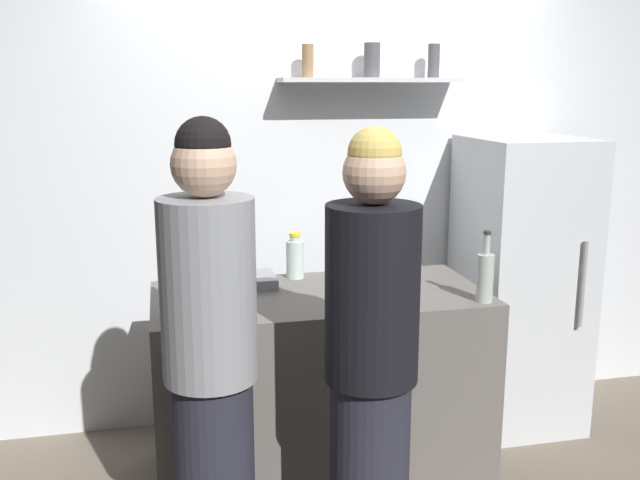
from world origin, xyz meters
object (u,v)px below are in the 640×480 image
at_px(baking_pan, 239,281).
at_px(person_blonde, 371,367).
at_px(utensil_holder, 195,288).
at_px(wine_bottle_pale_glass, 485,275).
at_px(person_grey_hoodie, 211,365).
at_px(water_bottle_plastic, 295,258).
at_px(refrigerator, 520,283).
at_px(wine_bottle_dark_glass, 179,290).

distance_m(baking_pan, person_blonde, 1.00).
bearing_deg(utensil_holder, wine_bottle_pale_glass, -13.22).
relative_size(utensil_holder, person_blonde, 0.13).
distance_m(utensil_holder, person_grey_hoodie, 0.65).
height_order(water_bottle_plastic, person_grey_hoodie, person_grey_hoodie).
distance_m(refrigerator, utensil_holder, 1.83).
relative_size(baking_pan, utensil_holder, 1.54).
height_order(refrigerator, person_blonde, person_blonde).
distance_m(water_bottle_plastic, person_blonde, 1.03).
bearing_deg(utensil_holder, person_blonde, -51.20).
bearing_deg(baking_pan, water_bottle_plastic, 17.32).
xyz_separation_m(baking_pan, person_blonde, (0.37, -0.93, -0.09)).
bearing_deg(person_blonde, wine_bottle_dark_glass, 10.55).
height_order(utensil_holder, water_bottle_plastic, water_bottle_plastic).
distance_m(refrigerator, person_blonde, 1.62).
bearing_deg(person_grey_hoodie, utensil_holder, 170.75).
xyz_separation_m(person_blonde, person_grey_hoodie, (-0.57, 0.10, 0.02)).
xyz_separation_m(utensil_holder, water_bottle_plastic, (0.51, 0.28, 0.04)).
distance_m(refrigerator, water_bottle_plastic, 1.30).
bearing_deg(wine_bottle_pale_glass, water_bottle_plastic, 142.37).
bearing_deg(refrigerator, person_blonde, -137.25).
bearing_deg(baking_pan, wine_bottle_pale_glass, -25.09).
bearing_deg(utensil_holder, baking_pan, 40.85).
bearing_deg(water_bottle_plastic, utensil_holder, -151.17).
distance_m(water_bottle_plastic, person_grey_hoodie, 1.05).
height_order(utensil_holder, wine_bottle_dark_glass, wine_bottle_dark_glass).
xyz_separation_m(water_bottle_plastic, person_blonde, (0.09, -1.02, -0.17)).
xyz_separation_m(refrigerator, water_bottle_plastic, (-1.27, -0.08, 0.23)).
relative_size(wine_bottle_dark_glass, water_bottle_plastic, 1.41).
bearing_deg(wine_bottle_pale_glass, person_grey_hoodie, -164.25).
height_order(refrigerator, wine_bottle_dark_glass, refrigerator).
relative_size(baking_pan, person_grey_hoodie, 0.19).
bearing_deg(wine_bottle_dark_glass, baking_pan, 56.37).
bearing_deg(refrigerator, baking_pan, -173.73).
relative_size(refrigerator, water_bottle_plastic, 6.99).
relative_size(refrigerator, wine_bottle_pale_glass, 4.98).
height_order(wine_bottle_pale_glass, person_blonde, person_blonde).
height_order(refrigerator, baking_pan, refrigerator).
bearing_deg(baking_pan, utensil_holder, -139.15).
distance_m(wine_bottle_pale_glass, person_grey_hoodie, 1.28).
distance_m(wine_bottle_pale_glass, water_bottle_plastic, 0.94).
relative_size(water_bottle_plastic, person_blonde, 0.13).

